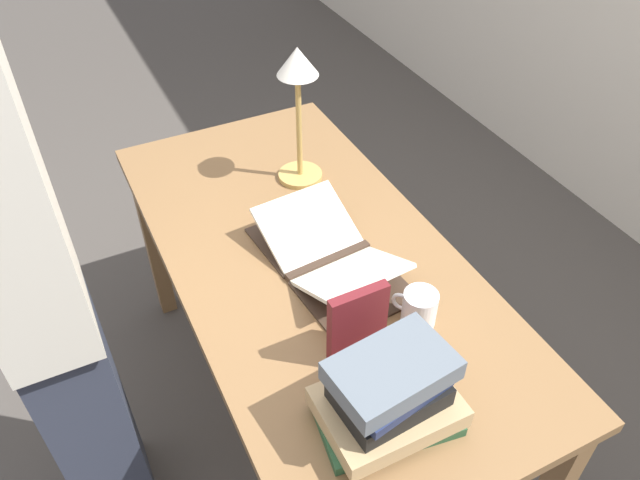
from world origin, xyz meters
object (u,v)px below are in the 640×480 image
(reading_lamp, at_px, (298,90))
(person_reader, at_px, (45,309))
(book_standing_upright, at_px, (357,325))
(coffee_mug, at_px, (419,308))
(book_stack_tall, at_px, (389,396))
(open_book, at_px, (329,255))

(reading_lamp, height_order, person_reader, person_reader)
(reading_lamp, bearing_deg, book_standing_upright, -14.57)
(book_standing_upright, height_order, coffee_mug, book_standing_upright)
(reading_lamp, distance_m, person_reader, 0.93)
(reading_lamp, bearing_deg, book_stack_tall, -13.28)
(coffee_mug, bearing_deg, person_reader, -112.04)
(reading_lamp, relative_size, coffee_mug, 4.13)
(reading_lamp, xyz_separation_m, coffee_mug, (0.70, 0.00, -0.27))
(open_book, bearing_deg, coffee_mug, 14.54)
(open_book, distance_m, book_standing_upright, 0.33)
(open_book, distance_m, book_stack_tall, 0.52)
(book_standing_upright, bearing_deg, reading_lamp, 164.83)
(book_stack_tall, xyz_separation_m, person_reader, (-0.55, -0.61, 0.03))
(open_book, xyz_separation_m, person_reader, (-0.04, -0.72, 0.09))
(book_standing_upright, distance_m, reading_lamp, 0.78)
(book_standing_upright, height_order, reading_lamp, reading_lamp)
(book_stack_tall, height_order, reading_lamp, reading_lamp)
(open_book, height_order, coffee_mug, open_book)
(open_book, distance_m, reading_lamp, 0.51)
(book_stack_tall, xyz_separation_m, book_standing_upright, (-0.19, 0.03, 0.02))
(open_book, xyz_separation_m, coffee_mug, (0.29, 0.11, 0.02))
(open_book, relative_size, person_reader, 0.29)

